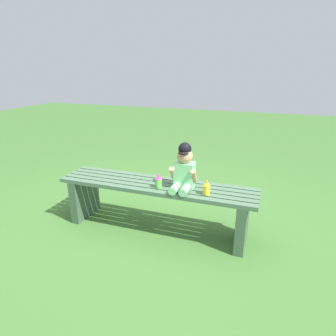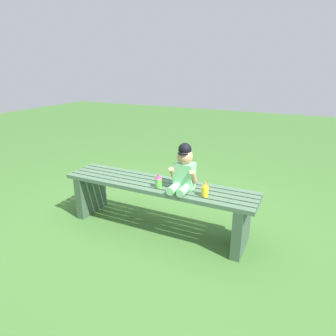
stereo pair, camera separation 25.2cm
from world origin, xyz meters
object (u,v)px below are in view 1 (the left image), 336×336
object	(u,v)px
child_figure	(184,169)
sippy_cup_left	(158,182)
park_bench	(156,198)
sippy_cup_right	(206,188)

from	to	relation	value
child_figure	sippy_cup_left	bearing A→B (deg)	-162.40
park_bench	sippy_cup_left	distance (m)	0.23
child_figure	sippy_cup_right	world-z (taller)	child_figure
park_bench	sippy_cup_right	world-z (taller)	sippy_cup_right
sippy_cup_left	park_bench	bearing A→B (deg)	123.92
park_bench	sippy_cup_right	xyz separation A→B (m)	(0.48, -0.09, 0.20)
park_bench	child_figure	xyz separation A→B (m)	(0.27, -0.02, 0.32)
sippy_cup_right	sippy_cup_left	bearing A→B (deg)	180.00
child_figure	sippy_cup_right	size ratio (longest dim) A/B	3.26
park_bench	child_figure	size ratio (longest dim) A/B	4.48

